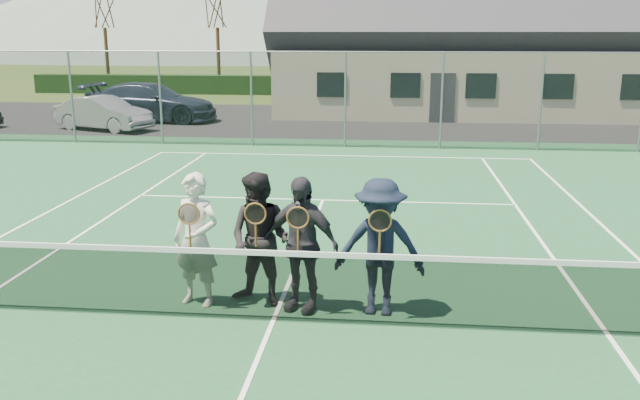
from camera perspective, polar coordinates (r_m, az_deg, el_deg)
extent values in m
plane|color=#304518|center=(28.15, 3.01, 6.61)|extent=(220.00, 220.00, 0.00)
cube|color=#1C4C2B|center=(8.78, -3.95, -10.19)|extent=(30.00, 30.00, 0.02)
cube|color=black|center=(28.63, -5.07, 6.71)|extent=(40.00, 12.00, 0.01)
cube|color=black|center=(40.03, 3.93, 9.58)|extent=(40.00, 1.20, 1.10)
imported|color=#94979D|center=(26.80, -17.76, 6.96)|extent=(4.05, 2.60, 1.26)
imported|color=#1B2237|center=(28.97, -14.04, 7.99)|extent=(5.54, 2.53, 1.57)
cube|color=white|center=(20.14, 1.80, 3.75)|extent=(10.97, 0.06, 0.01)
cube|color=white|center=(9.07, 23.09, -10.42)|extent=(0.06, 23.77, 0.01)
cube|color=white|center=(14.79, 0.25, 0.00)|extent=(8.23, 0.06, 0.01)
cube|color=white|center=(8.77, -3.96, -10.10)|extent=(0.06, 12.80, 0.01)
cube|color=black|center=(8.60, -4.01, -7.33)|extent=(11.60, 0.02, 0.88)
cube|color=white|center=(8.44, -4.06, -4.48)|extent=(11.60, 0.03, 0.07)
cylinder|color=slate|center=(23.88, -20.18, 8.09)|extent=(0.07, 0.07, 3.00)
cylinder|color=slate|center=(22.73, -13.29, 8.31)|extent=(0.07, 0.07, 3.00)
cylinder|color=slate|center=(21.94, -5.79, 8.42)|extent=(0.07, 0.07, 3.00)
cylinder|color=slate|center=(21.53, 2.14, 8.37)|extent=(0.07, 0.07, 3.00)
cylinder|color=slate|center=(21.55, 10.21, 8.17)|extent=(0.07, 0.07, 3.00)
cylinder|color=slate|center=(21.97, 18.11, 7.81)|extent=(0.07, 0.07, 3.00)
cube|color=black|center=(21.53, 2.14, 8.37)|extent=(30.00, 0.03, 3.00)
cylinder|color=slate|center=(21.44, 2.18, 12.37)|extent=(30.00, 0.04, 0.04)
cube|color=beige|center=(32.06, 10.68, 9.81)|extent=(15.00, 8.00, 2.80)
cube|color=#2D2D33|center=(28.06, 10.26, 8.44)|extent=(1.00, 0.06, 2.00)
cube|color=black|center=(28.05, 0.97, 9.68)|extent=(1.20, 0.06, 1.00)
cube|color=black|center=(27.95, 7.20, 9.56)|extent=(1.20, 0.06, 1.00)
cube|color=black|center=(28.17, 13.39, 9.33)|extent=(1.20, 0.06, 1.00)
cube|color=black|center=(28.71, 19.41, 9.01)|extent=(1.20, 0.06, 1.00)
cube|color=black|center=(29.54, 25.13, 8.60)|extent=(1.20, 0.06, 1.00)
cylinder|color=#362613|center=(44.47, -17.49, 11.19)|extent=(0.22, 0.22, 3.85)
cylinder|color=#3C2516|center=(42.22, -8.54, 11.55)|extent=(0.22, 0.22, 3.85)
cylinder|color=#332012|center=(40.92, 6.87, 11.53)|extent=(0.22, 0.22, 3.85)
cylinder|color=#3B2715|center=(42.26, 20.80, 10.82)|extent=(0.22, 0.22, 3.85)
imported|color=beige|center=(9.13, -10.37, -3.33)|extent=(0.75, 0.59, 1.80)
torus|color=brown|center=(8.76, -10.98, -1.16)|extent=(0.29, 0.02, 0.29)
cylinder|color=black|center=(8.76, -10.98, -1.16)|extent=(0.25, 0.00, 0.25)
cylinder|color=brown|center=(8.83, -10.90, -2.91)|extent=(0.03, 0.03, 0.32)
imported|color=black|center=(9.03, -5.07, -3.34)|extent=(1.05, 0.94, 1.80)
torus|color=brown|center=(8.65, -5.47, -1.15)|extent=(0.29, 0.02, 0.29)
cylinder|color=black|center=(8.65, -5.47, -1.15)|extent=(0.25, 0.00, 0.25)
cylinder|color=brown|center=(8.73, -5.43, -2.92)|extent=(0.03, 0.03, 0.32)
imported|color=#28272D|center=(8.81, -1.62, -3.72)|extent=(1.14, 0.76, 1.80)
torus|color=brown|center=(8.43, -1.88, -1.49)|extent=(0.29, 0.02, 0.29)
cylinder|color=black|center=(8.43, -1.88, -1.49)|extent=(0.25, 0.00, 0.25)
cylinder|color=brown|center=(8.51, -1.87, -3.31)|extent=(0.03, 0.03, 0.32)
imported|color=black|center=(8.71, 5.05, -3.98)|extent=(1.22, 0.77, 1.80)
torus|color=brown|center=(8.33, 5.08, -1.74)|extent=(0.29, 0.02, 0.29)
cylinder|color=black|center=(8.33, 5.08, -1.74)|extent=(0.25, 0.00, 0.25)
cylinder|color=brown|center=(8.41, 5.04, -3.58)|extent=(0.03, 0.03, 0.32)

